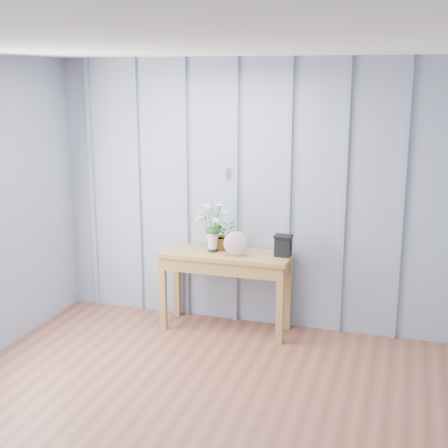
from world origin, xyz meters
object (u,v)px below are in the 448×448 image
(sideboard, at_px, (226,264))
(daisy_vase, at_px, (213,218))
(carved_box, at_px, (283,246))
(felt_disc_vessel, at_px, (236,244))

(sideboard, relative_size, daisy_vase, 2.33)
(carved_box, bearing_deg, felt_disc_vessel, -163.13)
(daisy_vase, distance_m, carved_box, 0.69)
(sideboard, bearing_deg, daisy_vase, -176.14)
(sideboard, distance_m, daisy_vase, 0.45)
(sideboard, xyz_separation_m, carved_box, (0.53, 0.03, 0.21))
(sideboard, xyz_separation_m, daisy_vase, (-0.12, -0.01, 0.44))
(daisy_vase, relative_size, felt_disc_vessel, 2.24)
(sideboard, relative_size, carved_box, 6.18)
(sideboard, height_order, daisy_vase, daisy_vase)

